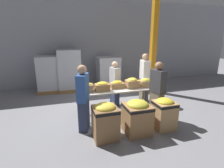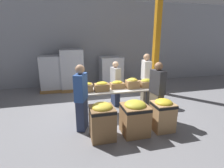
% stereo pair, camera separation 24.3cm
% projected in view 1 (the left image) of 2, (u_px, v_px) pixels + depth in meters
% --- Properties ---
extents(ground_plane, '(30.00, 30.00, 0.00)m').
position_uv_depth(ground_plane, '(117.00, 112.00, 5.59)').
color(ground_plane, gray).
extents(wall_back, '(16.00, 0.08, 4.00)m').
position_uv_depth(wall_back, '(93.00, 43.00, 8.44)').
color(wall_back, '#9399A3').
rests_on(wall_back, ground_plane).
extents(sorting_table, '(2.40, 0.75, 0.78)m').
position_uv_depth(sorting_table, '(117.00, 90.00, 5.40)').
color(sorting_table, beige).
rests_on(sorting_table, ground_plane).
extents(banana_box_0, '(0.40, 0.29, 0.28)m').
position_uv_depth(banana_box_0, '(86.00, 87.00, 5.05)').
color(banana_box_0, '#A37A4C').
rests_on(banana_box_0, sorting_table).
extents(banana_box_1, '(0.42, 0.28, 0.28)m').
position_uv_depth(banana_box_1, '(102.00, 86.00, 5.13)').
color(banana_box_1, '#A37A4C').
rests_on(banana_box_1, sorting_table).
extents(banana_box_2, '(0.42, 0.30, 0.23)m').
position_uv_depth(banana_box_2, '(117.00, 84.00, 5.43)').
color(banana_box_2, '#A37A4C').
rests_on(banana_box_2, sorting_table).
extents(banana_box_3, '(0.38, 0.33, 0.32)m').
position_uv_depth(banana_box_3, '(132.00, 83.00, 5.45)').
color(banana_box_3, tan).
rests_on(banana_box_3, sorting_table).
extents(banana_box_4, '(0.42, 0.31, 0.27)m').
position_uv_depth(banana_box_4, '(146.00, 82.00, 5.58)').
color(banana_box_4, tan).
rests_on(banana_box_4, sorting_table).
extents(volunteer_0, '(0.30, 0.48, 1.67)m').
position_uv_depth(volunteer_0, '(157.00, 91.00, 4.94)').
color(volunteer_0, '#6B604C').
rests_on(volunteer_0, ground_plane).
extents(volunteer_1, '(0.38, 0.51, 1.69)m').
position_uv_depth(volunteer_1, '(83.00, 99.00, 4.33)').
color(volunteer_1, '#2D3856').
rests_on(volunteer_1, ground_plane).
extents(volunteer_2, '(0.28, 0.44, 1.54)m').
position_uv_depth(volunteer_2, '(115.00, 84.00, 5.94)').
color(volunteer_2, '#2D3856').
rests_on(volunteer_2, ground_plane).
extents(volunteer_3, '(0.30, 0.50, 1.76)m').
position_uv_depth(volunteer_3, '(144.00, 78.00, 6.28)').
color(volunteer_3, '#6B604C').
rests_on(volunteer_3, ground_plane).
extents(donation_bin_0, '(0.56, 0.56, 0.88)m').
position_uv_depth(donation_bin_0, '(105.00, 120.00, 4.05)').
color(donation_bin_0, olive).
rests_on(donation_bin_0, ground_plane).
extents(donation_bin_1, '(0.62, 0.62, 0.86)m').
position_uv_depth(donation_bin_1, '(137.00, 116.00, 4.28)').
color(donation_bin_1, olive).
rests_on(donation_bin_1, ground_plane).
extents(donation_bin_2, '(0.51, 0.51, 0.83)m').
position_uv_depth(donation_bin_2, '(164.00, 113.00, 4.49)').
color(donation_bin_2, tan).
rests_on(donation_bin_2, ground_plane).
extents(support_pillar, '(0.22, 0.22, 4.00)m').
position_uv_depth(support_pillar, '(153.00, 45.00, 7.15)').
color(support_pillar, orange).
rests_on(support_pillar, ground_plane).
extents(pallet_stack_0, '(1.04, 1.04, 1.54)m').
position_uv_depth(pallet_stack_0, '(49.00, 74.00, 7.53)').
color(pallet_stack_0, olive).
rests_on(pallet_stack_0, ground_plane).
extents(pallet_stack_1, '(1.04, 1.04, 1.79)m').
position_uv_depth(pallet_stack_1, '(69.00, 70.00, 7.65)').
color(pallet_stack_1, olive).
rests_on(pallet_stack_1, ground_plane).
extents(pallet_stack_2, '(1.08, 1.08, 1.42)m').
position_uv_depth(pallet_stack_2, '(108.00, 72.00, 8.22)').
color(pallet_stack_2, olive).
rests_on(pallet_stack_2, ground_plane).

